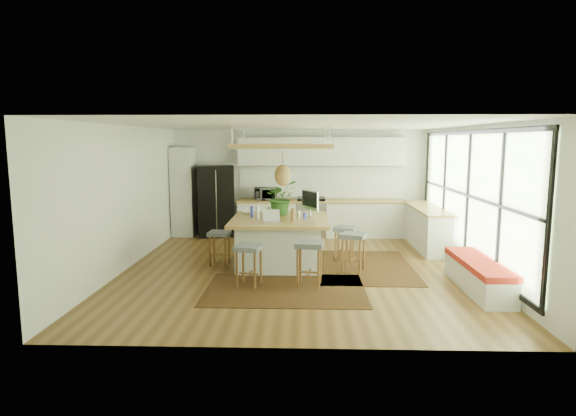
{
  "coord_description": "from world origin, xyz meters",
  "views": [
    {
      "loc": [
        0.1,
        -8.81,
        2.42
      ],
      "look_at": [
        -0.2,
        0.5,
        1.1
      ],
      "focal_mm": 29.74,
      "sensor_mm": 36.0,
      "label": 1
    }
  ],
  "objects_px": {
    "stool_near_left": "(249,265)",
    "monitor": "(310,203)",
    "island": "(280,242)",
    "microwave": "(266,192)",
    "island_plant": "(281,201)",
    "stool_right_front": "(353,253)",
    "stool_near_right": "(309,265)",
    "stool_right_back": "(344,243)",
    "stool_left_side": "(220,247)",
    "laptop": "(272,216)",
    "fridge": "(216,200)"
  },
  "relations": [
    {
      "from": "stool_right_front",
      "to": "laptop",
      "type": "distance_m",
      "value": 1.65
    },
    {
      "from": "fridge",
      "to": "monitor",
      "type": "height_order",
      "value": "fridge"
    },
    {
      "from": "stool_right_front",
      "to": "stool_right_back",
      "type": "distance_m",
      "value": 0.83
    },
    {
      "from": "laptop",
      "to": "microwave",
      "type": "distance_m",
      "value": 3.38
    },
    {
      "from": "stool_near_right",
      "to": "stool_left_side",
      "type": "relative_size",
      "value": 1.13
    },
    {
      "from": "stool_right_front",
      "to": "island_plant",
      "type": "xyz_separation_m",
      "value": [
        -1.38,
        0.89,
        0.85
      ]
    },
    {
      "from": "island_plant",
      "to": "stool_right_back",
      "type": "bearing_deg",
      "value": -2.82
    },
    {
      "from": "stool_near_left",
      "to": "stool_right_front",
      "type": "xyz_separation_m",
      "value": [
        1.83,
        0.95,
        0.0
      ]
    },
    {
      "from": "island",
      "to": "stool_right_front",
      "type": "height_order",
      "value": "island"
    },
    {
      "from": "fridge",
      "to": "stool_near_left",
      "type": "distance_m",
      "value": 4.5
    },
    {
      "from": "island_plant",
      "to": "microwave",
      "type": "bearing_deg",
      "value": 101.65
    },
    {
      "from": "monitor",
      "to": "stool_left_side",
      "type": "bearing_deg",
      "value": -112.88
    },
    {
      "from": "fridge",
      "to": "stool_right_back",
      "type": "distance_m",
      "value": 3.99
    },
    {
      "from": "stool_right_front",
      "to": "island_plant",
      "type": "relative_size",
      "value": 1.02
    },
    {
      "from": "monitor",
      "to": "island_plant",
      "type": "bearing_deg",
      "value": -138.71
    },
    {
      "from": "stool_near_right",
      "to": "monitor",
      "type": "distance_m",
      "value": 1.84
    },
    {
      "from": "stool_right_front",
      "to": "monitor",
      "type": "xyz_separation_m",
      "value": [
        -0.8,
        0.73,
        0.83
      ]
    },
    {
      "from": "stool_right_front",
      "to": "stool_left_side",
      "type": "distance_m",
      "value": 2.59
    },
    {
      "from": "stool_near_left",
      "to": "stool_right_front",
      "type": "distance_m",
      "value": 2.06
    },
    {
      "from": "stool_right_back",
      "to": "laptop",
      "type": "height_order",
      "value": "laptop"
    },
    {
      "from": "stool_near_right",
      "to": "stool_right_back",
      "type": "xyz_separation_m",
      "value": [
        0.73,
        1.73,
        0.0
      ]
    },
    {
      "from": "island",
      "to": "stool_near_right",
      "type": "distance_m",
      "value": 1.46
    },
    {
      "from": "stool_right_front",
      "to": "island_plant",
      "type": "distance_m",
      "value": 1.85
    },
    {
      "from": "stool_near_left",
      "to": "monitor",
      "type": "bearing_deg",
      "value": 58.3
    },
    {
      "from": "stool_right_back",
      "to": "island_plant",
      "type": "distance_m",
      "value": 1.54
    },
    {
      "from": "stool_near_right",
      "to": "stool_right_back",
      "type": "bearing_deg",
      "value": 67.0
    },
    {
      "from": "island",
      "to": "island_plant",
      "type": "height_order",
      "value": "island_plant"
    },
    {
      "from": "fridge",
      "to": "monitor",
      "type": "bearing_deg",
      "value": -59.87
    },
    {
      "from": "stool_near_left",
      "to": "monitor",
      "type": "distance_m",
      "value": 2.14
    },
    {
      "from": "microwave",
      "to": "stool_near_left",
      "type": "bearing_deg",
      "value": -97.83
    },
    {
      "from": "stool_near_right",
      "to": "microwave",
      "type": "relative_size",
      "value": 1.33
    },
    {
      "from": "stool_near_right",
      "to": "monitor",
      "type": "bearing_deg",
      "value": 88.96
    },
    {
      "from": "stool_near_right",
      "to": "stool_right_back",
      "type": "height_order",
      "value": "stool_near_right"
    },
    {
      "from": "island_plant",
      "to": "stool_near_right",
      "type": "bearing_deg",
      "value": -72.92
    },
    {
      "from": "monitor",
      "to": "stool_near_right",
      "type": "bearing_deg",
      "value": -34.54
    },
    {
      "from": "stool_near_left",
      "to": "monitor",
      "type": "height_order",
      "value": "monitor"
    },
    {
      "from": "stool_right_back",
      "to": "stool_near_right",
      "type": "bearing_deg",
      "value": -113.0
    },
    {
      "from": "stool_near_left",
      "to": "stool_right_front",
      "type": "bearing_deg",
      "value": 27.38
    },
    {
      "from": "stool_left_side",
      "to": "monitor",
      "type": "height_order",
      "value": "monitor"
    },
    {
      "from": "stool_near_right",
      "to": "stool_right_back",
      "type": "relative_size",
      "value": 1.09
    },
    {
      "from": "stool_near_right",
      "to": "microwave",
      "type": "bearing_deg",
      "value": 103.98
    },
    {
      "from": "island",
      "to": "microwave",
      "type": "height_order",
      "value": "microwave"
    },
    {
      "from": "island",
      "to": "stool_left_side",
      "type": "xyz_separation_m",
      "value": [
        -1.18,
        -0.04,
        -0.11
      ]
    },
    {
      "from": "island",
      "to": "stool_right_front",
      "type": "distance_m",
      "value": 1.46
    },
    {
      "from": "stool_right_back",
      "to": "laptop",
      "type": "relative_size",
      "value": 2.05
    },
    {
      "from": "stool_near_left",
      "to": "stool_left_side",
      "type": "distance_m",
      "value": 1.53
    },
    {
      "from": "island",
      "to": "stool_near_left",
      "type": "height_order",
      "value": "island"
    },
    {
      "from": "stool_left_side",
      "to": "microwave",
      "type": "distance_m",
      "value": 3.11
    },
    {
      "from": "stool_right_back",
      "to": "stool_left_side",
      "type": "height_order",
      "value": "stool_right_back"
    },
    {
      "from": "island",
      "to": "laptop",
      "type": "distance_m",
      "value": 0.75
    }
  ]
}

